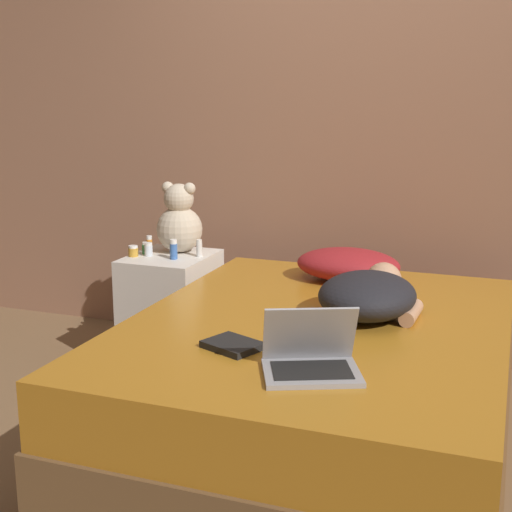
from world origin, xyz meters
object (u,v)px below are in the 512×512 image
(laptop, at_px, (311,358))
(book, at_px, (233,345))
(pillow, at_px, (348,264))
(person_lying, at_px, (370,294))
(bottle_green, at_px, (145,248))
(teddy_bear, at_px, (179,222))
(bottle_white, at_px, (199,248))
(bottle_blue, at_px, (174,250))
(bottle_clear, at_px, (149,249))
(bottle_amber, at_px, (133,251))
(bottle_orange, at_px, (149,244))

(laptop, xyz_separation_m, book, (-0.31, 0.12, -0.04))
(pillow, xyz_separation_m, book, (-0.16, -1.05, -0.06))
(person_lying, relative_size, bottle_green, 9.49)
(teddy_bear, relative_size, bottle_white, 4.16)
(bottle_blue, bearing_deg, bottle_clear, 172.52)
(bottle_white, bearing_deg, bottle_green, -171.80)
(bottle_amber, xyz_separation_m, bottle_clear, (0.07, 0.04, 0.01))
(bottle_blue, height_order, bottle_clear, bottle_blue)
(bottle_orange, relative_size, book, 0.40)
(bottle_white, height_order, book, bottle_white)
(bottle_amber, distance_m, bottle_clear, 0.08)
(teddy_bear, bearing_deg, bottle_white, -25.59)
(bottle_blue, distance_m, book, 1.25)
(laptop, bearing_deg, pillow, 73.87)
(laptop, xyz_separation_m, bottle_white, (-0.95, 1.22, 0.03))
(pillow, xyz_separation_m, bottle_clear, (-1.05, -0.03, -0.00))
(laptop, bearing_deg, bottle_orange, 111.80)
(pillow, relative_size, person_lying, 0.81)
(bottle_white, bearing_deg, book, -60.07)
(person_lying, height_order, bottle_blue, person_lying)
(bottle_blue, distance_m, bottle_green, 0.20)
(bottle_green, bearing_deg, bottle_blue, -15.40)
(person_lying, bearing_deg, bottle_white, 152.98)
(bottle_white, bearing_deg, bottle_amber, -160.64)
(bottle_orange, bearing_deg, bottle_amber, -106.36)
(pillow, bearing_deg, bottle_amber, -176.77)
(person_lying, height_order, bottle_clear, person_lying)
(bottle_clear, bearing_deg, bottle_green, 139.82)
(bottle_blue, xyz_separation_m, bottle_clear, (-0.16, 0.02, -0.02))
(bottle_orange, distance_m, bottle_clear, 0.08)
(teddy_bear, xyz_separation_m, bottle_green, (-0.15, -0.11, -0.13))
(bottle_orange, xyz_separation_m, bottle_blue, (0.19, -0.10, 0.01))
(bottle_green, relative_size, bottle_amber, 1.12)
(laptop, distance_m, bottle_green, 1.71)
(bottle_blue, bearing_deg, book, -53.92)
(teddy_bear, bearing_deg, bottle_clear, -126.83)
(bottle_amber, bearing_deg, bottle_green, 67.60)
(teddy_bear, height_order, bottle_amber, teddy_bear)
(person_lying, relative_size, teddy_bear, 1.63)
(pillow, distance_m, teddy_bear, 0.96)
(bottle_white, relative_size, bottle_clear, 1.28)
(person_lying, xyz_separation_m, bottle_clear, (-1.26, 0.48, -0.01))
(laptop, relative_size, bottle_orange, 4.03)
(laptop, bearing_deg, bottle_green, 112.88)
(laptop, xyz_separation_m, bottle_blue, (-1.05, 1.13, 0.04))
(teddy_bear, distance_m, book, 1.42)
(teddy_bear, bearing_deg, bottle_green, -142.92)
(bottle_amber, xyz_separation_m, book, (0.96, -0.99, -0.06))
(laptop, bearing_deg, bottle_white, 104.22)
(teddy_bear, relative_size, bottle_blue, 3.66)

